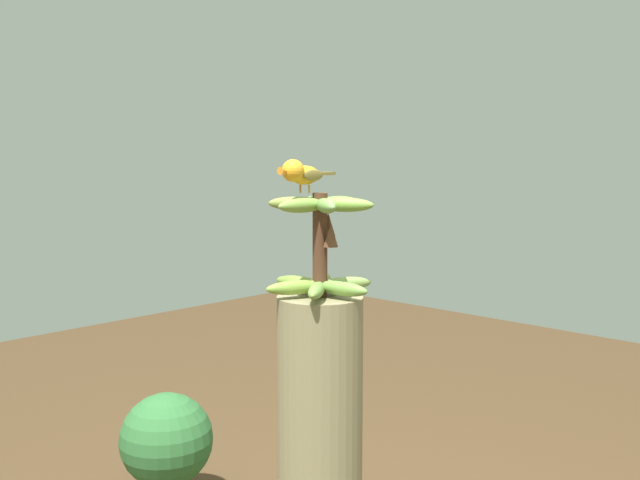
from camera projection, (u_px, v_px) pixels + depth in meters
name	position (u px, v px, depth m)	size (l,w,h in m)	color
banana_bunch	(321.00, 244.00, 1.79)	(0.27, 0.29, 0.26)	#4C2D1E
perched_bird	(301.00, 173.00, 1.75)	(0.21, 0.06, 0.08)	#C68933
tropical_shrub	(166.00, 440.00, 2.73)	(0.35, 0.35, 0.45)	brown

